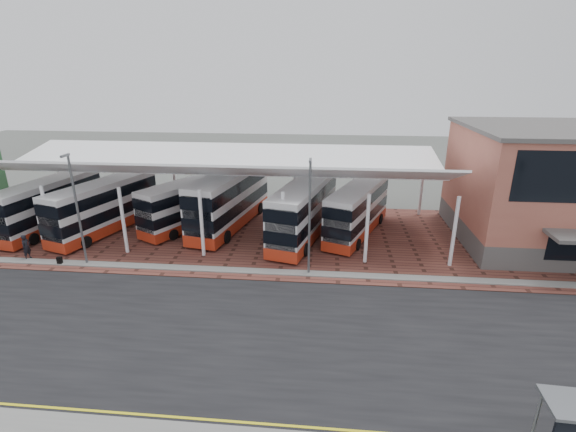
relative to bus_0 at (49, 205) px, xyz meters
name	(u,v)px	position (x,y,z in m)	size (l,w,h in m)	color
ground	(267,326)	(20.71, -12.66, -2.21)	(140.00, 140.00, 0.00)	#50534E
road	(264,336)	(20.71, -13.66, -2.20)	(120.00, 14.00, 0.02)	black
forecourt	(312,237)	(22.71, 0.34, -2.18)	(72.00, 16.00, 0.06)	brown
north_kerb	(279,272)	(20.71, -6.46, -2.14)	(120.00, 0.80, 0.14)	slate
yellow_line_near	(241,428)	(20.71, -19.66, -2.18)	(120.00, 0.12, 0.01)	yellow
yellow_line_far	(243,422)	(20.71, -19.36, -2.18)	(120.00, 0.12, 0.01)	yellow
canopy	(218,165)	(14.71, 1.28, 3.59)	(37.00, 11.63, 7.07)	white
lamp_west	(77,207)	(6.71, -6.39, 2.15)	(0.16, 0.90, 8.07)	#575A5E
lamp_east	(310,214)	(22.71, -6.39, 2.15)	(0.16, 0.90, 8.07)	#575A5E
bus_0	(49,205)	(0.00, 0.00, 0.00)	(4.10, 10.74, 4.32)	silver
bus_1	(104,207)	(5.00, -0.12, 0.02)	(5.47, 10.81, 4.35)	silver
bus_2	(191,204)	(11.89, 1.85, -0.09)	(6.78, 9.92, 4.13)	silver
bus_3	(230,200)	(15.34, 2.21, 0.27)	(5.05, 12.12, 4.87)	silver
bus_4	(304,211)	(21.98, 0.18, 0.14)	(5.25, 11.47, 4.61)	silver
bus_5	(358,210)	(26.42, 1.33, -0.06)	(5.92, 10.32, 4.19)	silver
pedestrian	(26,247)	(1.99, -6.01, -1.20)	(0.69, 0.45, 1.90)	black
suitcase	(60,261)	(4.86, -6.66, -1.86)	(0.33, 0.24, 0.57)	black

